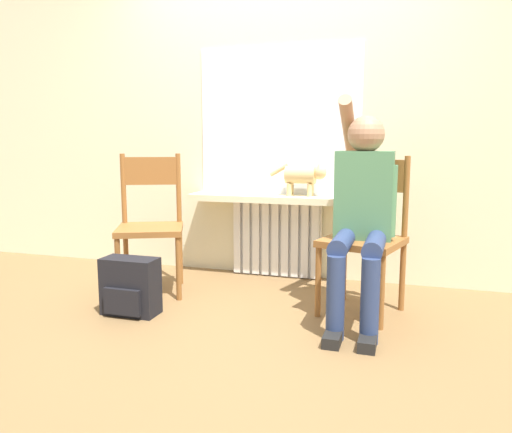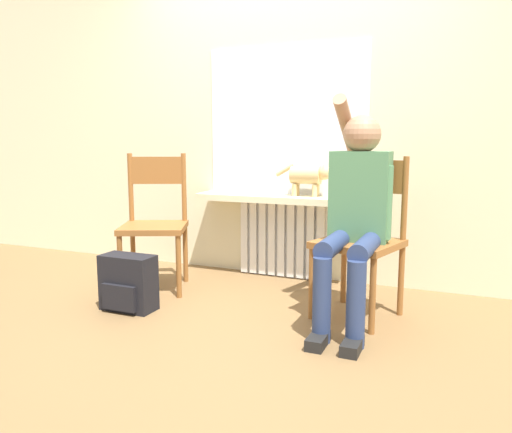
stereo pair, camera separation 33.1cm
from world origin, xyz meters
TOP-DOWN VIEW (x-y plane):
  - ground_plane at (0.00, 0.00)m, footprint 12.00×12.00m
  - wall_with_window at (0.00, 1.23)m, footprint 7.00×0.06m
  - radiator at (0.00, 1.15)m, footprint 0.71×0.08m
  - windowsill at (0.00, 1.07)m, footprint 1.32×0.27m
  - window_glass at (0.00, 1.20)m, footprint 1.27×0.01m
  - chair_left at (-0.75, 0.51)m, footprint 0.59×0.59m
  - chair_right at (0.74, 0.51)m, footprint 0.55×0.55m
  - person at (0.73, 0.38)m, footprint 0.36×1.03m
  - cat at (0.23, 1.09)m, footprint 0.44×0.13m
  - backpack at (-0.63, 0.02)m, footprint 0.34×0.20m

SIDE VIEW (x-z plane):
  - ground_plane at x=0.00m, z-range 0.00..0.00m
  - backpack at x=-0.63m, z-range 0.00..0.35m
  - radiator at x=0.00m, z-range 0.00..0.60m
  - chair_left at x=-0.75m, z-range 0.01..0.98m
  - chair_right at x=0.74m, z-range 0.01..0.98m
  - windowsill at x=0.00m, z-range 0.60..0.65m
  - person at x=0.73m, z-range 0.02..1.35m
  - cat at x=0.23m, z-range 0.69..0.93m
  - window_glass at x=0.00m, z-range 0.65..1.77m
  - wall_with_window at x=0.00m, z-range 0.00..2.70m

